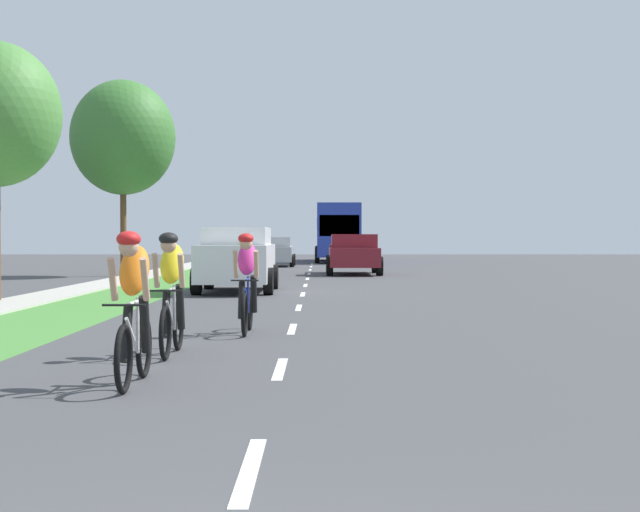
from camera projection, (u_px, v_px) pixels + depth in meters
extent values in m
plane|color=#424244|center=(304.00, 299.00, 23.08)|extent=(120.00, 120.00, 0.00)
cube|color=#478438|center=(118.00, 298.00, 23.10)|extent=(2.32, 70.00, 0.01)
cube|color=#B2ADA3|center=(43.00, 298.00, 23.10)|extent=(1.40, 70.00, 0.10)
cube|color=white|center=(252.00, 469.00, 6.09)|extent=(0.12, 1.80, 0.01)
cube|color=white|center=(283.00, 369.00, 10.75)|extent=(0.12, 1.80, 0.01)
cube|color=white|center=(295.00, 329.00, 15.42)|extent=(0.12, 1.80, 0.01)
cube|color=white|center=(301.00, 308.00, 20.08)|extent=(0.12, 1.80, 0.01)
cube|color=white|center=(305.00, 294.00, 24.75)|extent=(0.12, 1.80, 0.01)
cube|color=white|center=(308.00, 285.00, 29.42)|extent=(0.12, 1.80, 0.01)
cube|color=white|center=(310.00, 279.00, 34.08)|extent=(0.12, 1.80, 0.01)
cube|color=white|center=(311.00, 274.00, 38.75)|extent=(0.12, 1.80, 0.01)
cube|color=white|center=(312.00, 270.00, 43.41)|extent=(0.12, 1.80, 0.01)
cube|color=white|center=(313.00, 267.00, 48.08)|extent=(0.12, 1.80, 0.01)
cube|color=white|center=(314.00, 264.00, 52.74)|extent=(0.12, 1.80, 0.01)
torus|color=black|center=(146.00, 346.00, 10.07)|extent=(0.06, 0.68, 0.68)
torus|color=black|center=(126.00, 359.00, 9.03)|extent=(0.06, 0.68, 0.68)
cylinder|color=silver|center=(135.00, 336.00, 9.45)|extent=(0.04, 0.59, 0.43)
cylinder|color=silver|center=(140.00, 323.00, 9.72)|extent=(0.04, 0.04, 0.55)
cylinder|color=silver|center=(136.00, 303.00, 9.49)|extent=(0.03, 0.55, 0.03)
cylinder|color=black|center=(126.00, 305.00, 9.04)|extent=(0.42, 0.02, 0.02)
ellipsoid|color=orange|center=(137.00, 270.00, 9.55)|extent=(0.30, 0.54, 0.63)
sphere|color=tan|center=(131.00, 247.00, 9.27)|extent=(0.20, 0.20, 0.20)
ellipsoid|color=red|center=(131.00, 239.00, 9.27)|extent=(0.24, 0.28, 0.16)
cylinder|color=tan|center=(115.00, 279.00, 9.27)|extent=(0.07, 0.26, 0.45)
cylinder|color=tan|center=(147.00, 279.00, 9.27)|extent=(0.07, 0.26, 0.45)
cylinder|color=black|center=(129.00, 334.00, 9.65)|extent=(0.10, 0.30, 0.60)
cylinder|color=black|center=(147.00, 324.00, 9.59)|extent=(0.10, 0.25, 0.61)
torus|color=black|center=(181.00, 325.00, 12.51)|extent=(0.06, 0.68, 0.68)
torus|color=black|center=(168.00, 333.00, 11.47)|extent=(0.06, 0.68, 0.68)
cylinder|color=#A5A8AD|center=(173.00, 316.00, 11.88)|extent=(0.04, 0.59, 0.43)
cylinder|color=#A5A8AD|center=(177.00, 306.00, 12.16)|extent=(0.04, 0.04, 0.55)
cylinder|color=#A5A8AD|center=(174.00, 289.00, 11.93)|extent=(0.03, 0.55, 0.03)
cylinder|color=black|center=(168.00, 291.00, 11.48)|extent=(0.42, 0.02, 0.02)
ellipsoid|color=yellow|center=(174.00, 264.00, 11.99)|extent=(0.30, 0.54, 0.63)
sphere|color=tan|center=(171.00, 245.00, 11.70)|extent=(0.20, 0.20, 0.20)
ellipsoid|color=black|center=(171.00, 239.00, 11.70)|extent=(0.24, 0.28, 0.16)
cylinder|color=tan|center=(158.00, 270.00, 11.71)|extent=(0.07, 0.26, 0.45)
cylinder|color=tan|center=(184.00, 270.00, 11.71)|extent=(0.07, 0.26, 0.45)
cylinder|color=black|center=(168.00, 314.00, 12.08)|extent=(0.10, 0.30, 0.60)
cylinder|color=black|center=(183.00, 307.00, 12.03)|extent=(0.10, 0.25, 0.61)
torus|color=black|center=(252.00, 309.00, 15.23)|extent=(0.06, 0.68, 0.68)
torus|color=black|center=(247.00, 315.00, 14.19)|extent=(0.06, 0.68, 0.68)
cylinder|color=#23389E|center=(249.00, 301.00, 14.61)|extent=(0.04, 0.59, 0.43)
cylinder|color=#23389E|center=(250.00, 294.00, 14.89)|extent=(0.04, 0.04, 0.55)
cylinder|color=#23389E|center=(249.00, 280.00, 14.65)|extent=(0.03, 0.55, 0.03)
cylinder|color=black|center=(247.00, 280.00, 14.20)|extent=(0.42, 0.02, 0.02)
ellipsoid|color=#CC2D8C|center=(250.00, 259.00, 14.71)|extent=(0.30, 0.54, 0.63)
sphere|color=tan|center=(248.00, 244.00, 14.43)|extent=(0.20, 0.20, 0.20)
ellipsoid|color=red|center=(248.00, 238.00, 14.43)|extent=(0.24, 0.28, 0.16)
cylinder|color=tan|center=(238.00, 264.00, 14.44)|extent=(0.07, 0.26, 0.45)
cylinder|color=tan|center=(259.00, 264.00, 14.44)|extent=(0.07, 0.26, 0.45)
cylinder|color=black|center=(244.00, 300.00, 14.81)|extent=(0.10, 0.30, 0.60)
cylinder|color=black|center=(256.00, 294.00, 14.76)|extent=(0.10, 0.25, 0.61)
cube|color=silver|center=(239.00, 263.00, 25.95)|extent=(1.90, 4.70, 1.00)
cube|color=silver|center=(240.00, 237.00, 26.14)|extent=(1.71, 2.91, 0.52)
cube|color=#1E2833|center=(236.00, 241.00, 24.88)|extent=(1.56, 0.08, 0.44)
cylinder|color=black|center=(199.00, 281.00, 24.55)|extent=(0.25, 0.72, 0.72)
cylinder|color=black|center=(271.00, 281.00, 24.55)|extent=(0.25, 0.72, 0.72)
cylinder|color=black|center=(211.00, 277.00, 27.37)|extent=(0.25, 0.72, 0.72)
cylinder|color=black|center=(276.00, 277.00, 27.37)|extent=(0.25, 0.72, 0.72)
cube|color=maroon|center=(356.00, 257.00, 38.30)|extent=(1.96, 5.10, 0.76)
cube|color=maroon|center=(356.00, 242.00, 37.53)|extent=(1.80, 1.78, 0.64)
cube|color=#1E2833|center=(357.00, 243.00, 36.81)|extent=(1.67, 0.08, 0.52)
cube|color=maroon|center=(333.00, 249.00, 39.32)|extent=(0.08, 2.81, 0.40)
cube|color=maroon|center=(376.00, 249.00, 39.32)|extent=(0.08, 2.81, 0.40)
cube|color=maroon|center=(354.00, 249.00, 40.81)|extent=(1.80, 0.08, 0.40)
cylinder|color=black|center=(332.00, 266.00, 36.78)|extent=(0.26, 0.76, 0.76)
cylinder|color=black|center=(382.00, 266.00, 36.78)|extent=(0.26, 0.76, 0.76)
cylinder|color=black|center=(331.00, 264.00, 39.84)|extent=(0.26, 0.76, 0.76)
cylinder|color=black|center=(377.00, 264.00, 39.84)|extent=(0.26, 0.76, 0.76)
cube|color=#A5A8AD|center=(278.00, 254.00, 48.84)|extent=(1.76, 4.30, 0.76)
cube|color=#A5A8AD|center=(278.00, 242.00, 48.98)|extent=(1.55, 2.24, 0.52)
cube|color=#1E2833|center=(277.00, 243.00, 48.01)|extent=(1.44, 0.08, 0.44)
cylinder|color=black|center=(260.00, 261.00, 47.51)|extent=(0.22, 0.64, 0.64)
cylinder|color=black|center=(294.00, 261.00, 47.51)|extent=(0.22, 0.64, 0.64)
cylinder|color=black|center=(263.00, 260.00, 50.18)|extent=(0.22, 0.64, 0.64)
cylinder|color=black|center=(296.00, 260.00, 50.18)|extent=(0.22, 0.64, 0.64)
cube|color=#23389E|center=(340.00, 231.00, 58.22)|extent=(2.50, 11.60, 3.10)
cube|color=#1E2833|center=(340.00, 224.00, 58.21)|extent=(2.52, 10.67, 0.64)
cube|color=#1E2833|center=(342.00, 226.00, 52.44)|extent=(2.25, 0.06, 1.20)
cylinder|color=black|center=(320.00, 255.00, 54.48)|extent=(0.28, 0.96, 0.96)
cylinder|color=black|center=(362.00, 255.00, 54.47)|extent=(0.28, 0.96, 0.96)
cylinder|color=black|center=(320.00, 253.00, 61.44)|extent=(0.28, 0.96, 0.96)
cylinder|color=black|center=(358.00, 253.00, 61.43)|extent=(0.28, 0.96, 0.96)
cylinder|color=brown|center=(126.00, 228.00, 36.38)|extent=(0.24, 0.24, 3.78)
ellipsoid|color=#38722D|center=(125.00, 138.00, 36.31)|extent=(4.06, 4.06, 4.46)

